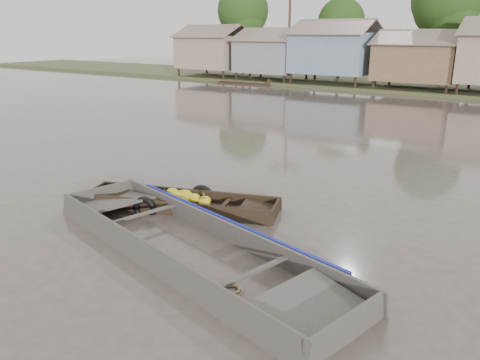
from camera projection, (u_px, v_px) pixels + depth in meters
The scene contains 3 objects.
ground at pixel (232, 236), 10.41m from camera, with size 120.00×120.00×0.00m, color #4C433A.
banana_boat at pixel (179, 203), 12.06m from camera, with size 5.19×2.82×0.70m.
viewer_boat at pixel (191, 251), 9.55m from camera, with size 8.17×3.84×0.64m.
Camera 1 is at (5.53, -7.78, 4.33)m, focal length 35.00 mm.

